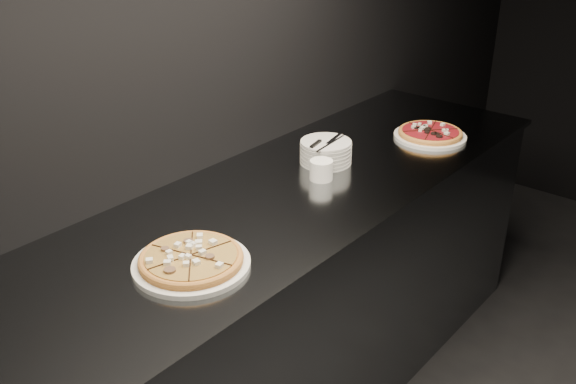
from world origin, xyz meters
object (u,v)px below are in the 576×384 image
Objects in this scene: counter at (298,293)px; pizza_mushroom at (191,260)px; cutlery at (325,142)px; plate_stack at (326,152)px; ramekin at (321,169)px; pizza_tomato at (430,134)px.

pizza_mushroom reaches higher than counter.
cutlery is at bearing 100.30° from pizza_mushroom.
pizza_mushroom is at bearing -79.36° from plate_stack.
plate_stack is at bearing 100.64° from pizza_mushroom.
ramekin is (0.07, -0.12, -0.05)m from cutlery.
plate_stack is (-0.16, 0.83, 0.02)m from pizza_mushroom.
pizza_tomato is at bearing 80.89° from ramekin.
plate_stack reaches higher than ramekin.
pizza_mushroom is 0.84m from cutlery.
cutlery is 2.49× the size of ramekin.
pizza_tomato reaches higher than counter.
cutlery is at bearing 102.67° from counter.
plate_stack is 0.05m from cutlery.
counter is at bearing -99.85° from pizza_tomato.
ramekin is at bearing 96.20° from pizza_mushroom.
counter is at bearing -104.63° from ramekin.
pizza_mushroom is 1.87× the size of plate_stack.
plate_stack is at bearing 103.73° from counter.
ramekin is at bearing 75.37° from counter.
pizza_tomato is at bearing 88.96° from pizza_mushroom.
cutlery is at bearing -62.38° from plate_stack.
ramekin reaches higher than pizza_tomato.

